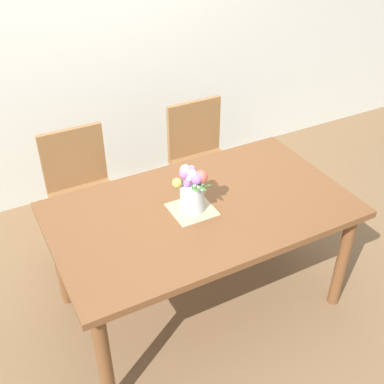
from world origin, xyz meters
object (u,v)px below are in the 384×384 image
chair_left (82,187)px  chair_right (201,155)px  flower_vase (192,188)px  dining_table (201,220)px

chair_left → chair_right: size_ratio=1.00×
chair_left → chair_right: same height
chair_right → flower_vase: bearing=58.0°
dining_table → chair_left: (-0.45, 0.82, -0.13)m
chair_left → flower_vase: flower_vase is taller
flower_vase → dining_table: bearing=-4.0°
dining_table → chair_right: (0.45, 0.82, -0.13)m
chair_left → flower_vase: 0.97m
chair_left → chair_right: (0.90, 0.00, 0.00)m
chair_right → dining_table: bearing=61.2°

